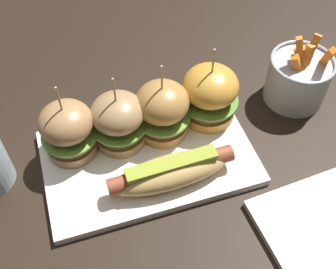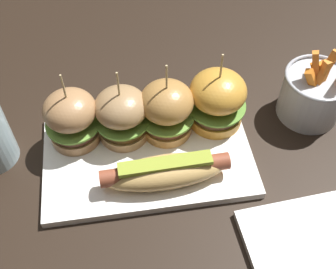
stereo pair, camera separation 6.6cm
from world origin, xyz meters
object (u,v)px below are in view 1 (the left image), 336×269
Objects in this scene: platter_main at (148,157)px; slider_far_right at (210,94)px; slider_center_right at (162,110)px; fries_bucket at (298,78)px; hot_dog at (171,171)px; slider_center_left at (119,120)px; slider_far_left at (68,130)px.

slider_far_right is at bearing 23.16° from platter_main.
fries_bucket is at bearing 2.87° from slider_center_right.
hot_dog is at bearing -133.14° from slider_far_right.
hot_dog is 0.12m from slider_center_left.
slider_far_right is (0.24, 0.00, 0.00)m from slider_far_left.
fries_bucket is at bearing 1.00° from slider_far_left.
hot_dog is at bearing -38.40° from slider_far_left.
platter_main is 2.34× the size of slider_center_right.
slider_far_right is (0.08, 0.01, 0.00)m from slider_center_right.
slider_center_right is (0.04, 0.04, 0.06)m from platter_main.
slider_far_left is at bearing -179.31° from slider_far_right.
slider_far_left is 1.02× the size of slider_center_left.
slider_far_left is 0.98× the size of slider_center_right.
slider_far_left is at bearing 156.26° from platter_main.
slider_far_left is at bearing -179.00° from fries_bucket.
slider_center_right reaches higher than hot_dog.
hot_dog reaches higher than platter_main.
platter_main is at bearing -169.06° from fries_bucket.
slider_center_left reaches higher than hot_dog.
slider_center_left is (-0.03, 0.05, 0.05)m from platter_main.
slider_center_left is 0.33m from fries_bucket.
fries_bucket is at bearing 1.43° from slider_far_right.
slider_center_left is (0.08, -0.00, -0.00)m from slider_far_left.
slider_center_right is at bearing -177.13° from fries_bucket.
slider_far_right reaches higher than slider_far_left.
slider_far_left reaches higher than platter_main.
slider_center_right is (0.07, -0.00, 0.00)m from slider_center_left.
slider_far_left is (-0.13, 0.11, 0.02)m from hot_dog.
slider_center_right is 0.26m from fries_bucket.
slider_center_left is at bearing -2.93° from slider_far_left.
slider_center_right is (0.02, 0.10, 0.03)m from hot_dog.
slider_far_right is 0.17m from fries_bucket.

